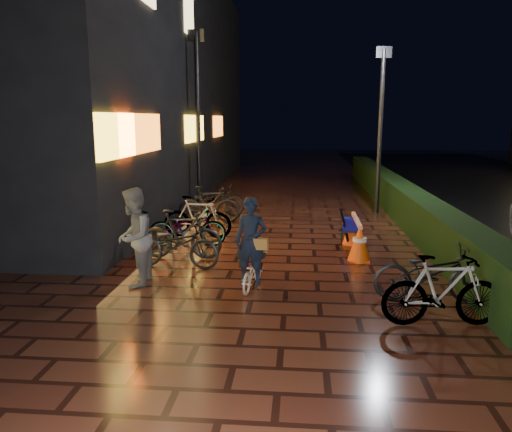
# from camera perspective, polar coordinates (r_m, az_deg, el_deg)

# --- Properties ---
(ground) EXTENTS (80.00, 80.00, 0.00)m
(ground) POSITION_cam_1_polar(r_m,az_deg,el_deg) (8.79, 3.44, -8.48)
(ground) COLOR #381911
(ground) RESTS_ON ground
(hedge) EXTENTS (0.70, 20.00, 1.00)m
(hedge) POSITION_cam_1_polar(r_m,az_deg,el_deg) (16.75, 15.63, 2.30)
(hedge) COLOR black
(hedge) RESTS_ON ground
(bystander_person) EXTENTS (0.69, 0.87, 1.76)m
(bystander_person) POSITION_cam_1_polar(r_m,az_deg,el_deg) (9.06, -13.79, -2.39)
(bystander_person) COLOR #5A5A5C
(bystander_person) RESTS_ON ground
(storefront_block) EXTENTS (12.09, 22.00, 9.00)m
(storefront_block) POSITION_cam_1_polar(r_m,az_deg,el_deg) (22.09, -21.76, 14.38)
(storefront_block) COLOR black
(storefront_block) RESTS_ON ground
(lamp_post_hedge) EXTENTS (0.48, 0.15, 5.05)m
(lamp_post_hedge) POSITION_cam_1_polar(r_m,az_deg,el_deg) (15.96, 14.04, 10.18)
(lamp_post_hedge) COLOR black
(lamp_post_hedge) RESTS_ON ground
(lamp_post_sf) EXTENTS (0.55, 0.17, 5.71)m
(lamp_post_sf) POSITION_cam_1_polar(r_m,az_deg,el_deg) (16.67, -6.67, 11.70)
(lamp_post_sf) COLOR black
(lamp_post_sf) RESTS_ON ground
(cyclist) EXTENTS (0.62, 1.19, 1.63)m
(cyclist) POSITION_cam_1_polar(r_m,az_deg,el_deg) (8.67, -0.52, -4.53)
(cyclist) COLOR silver
(cyclist) RESTS_ON ground
(traffic_barrier) EXTENTS (0.50, 1.92, 0.77)m
(traffic_barrier) POSITION_cam_1_polar(r_m,az_deg,el_deg) (11.35, 11.36, -2.16)
(traffic_barrier) COLOR #E54D0C
(traffic_barrier) RESTS_ON ground
(cart_assembly) EXTENTS (0.59, 0.52, 0.94)m
(cart_assembly) POSITION_cam_1_polar(r_m,az_deg,el_deg) (11.85, 10.73, -1.07)
(cart_assembly) COLOR black
(cart_assembly) RESTS_ON ground
(parked_bikes_storefront) EXTENTS (2.02, 6.21, 1.05)m
(parked_bikes_storefront) POSITION_cam_1_polar(r_m,az_deg,el_deg) (12.41, -6.83, -0.34)
(parked_bikes_storefront) COLOR black
(parked_bikes_storefront) RESTS_ON ground
(parked_bikes_hedge) EXTENTS (1.87, 1.65, 1.05)m
(parked_bikes_hedge) POSITION_cam_1_polar(r_m,az_deg,el_deg) (8.18, 19.82, -6.96)
(parked_bikes_hedge) COLOR black
(parked_bikes_hedge) RESTS_ON ground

